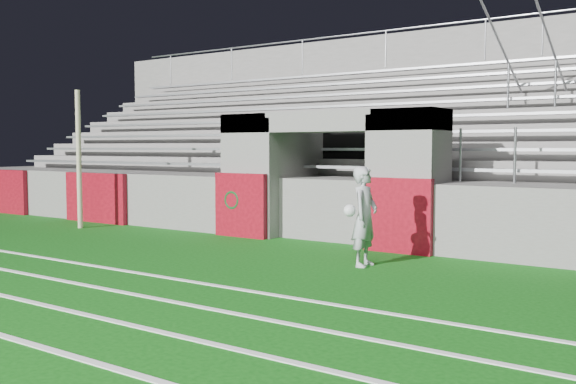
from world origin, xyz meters
The scene contains 5 objects.
ground centered at (0.00, 0.00, 0.00)m, with size 90.00×90.00×0.00m, color #0D4E0E.
field_post centered at (-5.87, 1.98, 1.61)m, with size 0.12×0.12×3.22m, color tan.
stadium_structure centered at (0.00, 7.97, 1.49)m, with size 26.00×8.48×5.42m.
goalkeeper_with_ball centered at (1.92, 1.46, 0.80)m, with size 0.47×0.62×1.59m.
hose_coil centered at (-2.00, 2.94, 0.70)m, with size 0.59×0.15×0.61m.
Camera 1 is at (6.68, -7.56, 1.90)m, focal length 40.00 mm.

